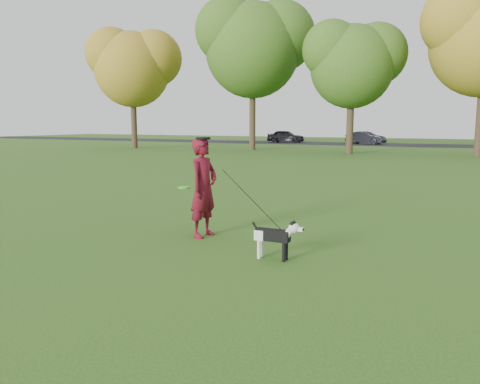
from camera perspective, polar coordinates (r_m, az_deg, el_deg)
The scene contains 8 objects.
ground at distance 8.04m, azimuth 2.44°, elevation -7.23°, with size 120.00×120.00×0.00m, color #285116.
road at distance 47.28m, azimuth 21.66°, elevation 5.30°, with size 120.00×7.00×0.02m, color black.
man at distance 8.91m, azimuth -4.46°, elevation 0.53°, with size 0.69×0.45×1.89m, color #590C18.
dog at distance 7.48m, azimuth 4.49°, elevation -5.21°, with size 0.88×0.18×0.67m.
car_left at distance 50.07m, azimuth 5.61°, elevation 6.78°, with size 1.57×3.90×1.33m, color black.
car_mid at distance 47.92m, azimuth 15.07°, elevation 6.40°, with size 1.32×3.79×1.25m, color black.
man_held_items at distance 7.98m, azimuth 1.33°, elevation -0.83°, with size 2.44×1.00×1.45m.
tree_row at distance 33.90m, azimuth 18.24°, elevation 16.98°, with size 51.74×8.86×12.01m.
Camera 1 is at (2.98, -7.14, 2.18)m, focal length 35.00 mm.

